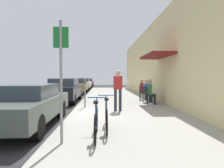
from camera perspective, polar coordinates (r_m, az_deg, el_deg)
name	(u,v)px	position (r m, az deg, el deg)	size (l,w,h in m)	color
ground_plane	(70,116)	(7.82, -12.28, -9.30)	(60.00, 60.00, 0.00)	#2D2D30
sidewalk_slab	(122,107)	(9.72, 3.02, -6.66)	(4.50, 32.00, 0.12)	#9E9B93
building_facade	(170,57)	(10.19, 16.69, 7.58)	(1.40, 32.00, 5.06)	beige
parked_car_0	(26,104)	(6.61, -23.92, -5.45)	(1.80, 4.40, 1.30)	#47514C
parked_car_1	(64,90)	(12.23, -13.99, -1.65)	(1.80, 4.40, 1.45)	black
parked_car_2	(77,85)	(18.44, -10.19, -0.44)	(1.80, 4.40, 1.42)	#A58433
parked_car_3	(83,84)	(23.74, -8.53, 0.11)	(1.80, 4.40, 1.39)	silver
parked_car_4	(87,82)	(30.06, -7.32, 0.48)	(1.80, 4.40, 1.33)	maroon
parking_meter	(85,91)	(9.07, -8.00, -2.05)	(0.12, 0.10, 1.32)	slate
street_sign	(61,72)	(4.22, -14.80, 3.40)	(0.32, 0.06, 2.60)	gray
bicycle_0	(106,117)	(5.20, -1.67, -9.67)	(0.46, 1.71, 0.90)	black
bicycle_1	(96,122)	(4.62, -4.72, -11.16)	(0.46, 1.71, 0.90)	black
cafe_chair_0	(150,95)	(10.26, 11.04, -3.06)	(0.50, 0.50, 0.87)	black
seated_patron_0	(151,91)	(10.25, 11.39, -1.99)	(0.47, 0.41, 1.29)	#232838
cafe_chair_1	(146,93)	(10.99, 10.11, -2.72)	(0.53, 0.53, 0.87)	black
seated_patron_1	(147,90)	(11.01, 10.39, -1.71)	(0.49, 0.44, 1.29)	#232838
cafe_chair_2	(142,92)	(12.18, 8.81, -2.24)	(0.47, 0.47, 0.87)	black
seated_patron_2	(143,89)	(12.18, 9.10, -1.34)	(0.44, 0.38, 1.29)	#232838
pedestrian_standing	(118,87)	(8.04, 1.74, -0.89)	(0.36, 0.22, 1.70)	#232838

